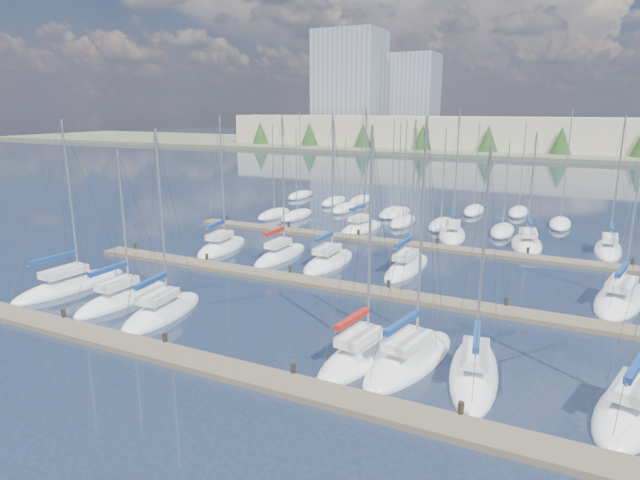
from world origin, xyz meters
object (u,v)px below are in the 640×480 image
at_px(sailboat_d, 361,355).
at_px(sailboat_r, 608,250).
at_px(sailboat_q, 527,244).
at_px(sailboat_k, 407,268).
at_px(sailboat_g, 633,409).
at_px(sailboat_e, 410,359).
at_px(sailboat_p, 452,235).
at_px(sailboat_o, 361,228).
at_px(sailboat_a, 71,286).
at_px(sailboat_f, 474,372).
at_px(sailboat_i, 281,255).
at_px(sailboat_c, 162,312).
at_px(sailboat_h, 222,247).
at_px(sailboat_b, 123,299).
at_px(sailboat_j, 329,262).
at_px(sailboat_m, 620,299).

distance_m(sailboat_d, sailboat_r, 31.97).
relative_size(sailboat_q, sailboat_k, 0.90).
bearing_deg(sailboat_r, sailboat_g, -88.41).
bearing_deg(sailboat_e, sailboat_p, 108.93).
bearing_deg(sailboat_g, sailboat_o, 145.47).
distance_m(sailboat_a, sailboat_p, 35.31).
xyz_separation_m(sailboat_p, sailboat_f, (7.43, -28.55, -0.01)).
bearing_deg(sailboat_d, sailboat_f, 15.06).
bearing_deg(sailboat_i, sailboat_q, 36.17).
relative_size(sailboat_c, sailboat_h, 0.96).
bearing_deg(sailboat_i, sailboat_b, -106.02).
relative_size(sailboat_d, sailboat_k, 1.01).
bearing_deg(sailboat_r, sailboat_c, -129.91).
xyz_separation_m(sailboat_h, sailboat_r, (32.12, 14.58, 0.01)).
xyz_separation_m(sailboat_p, sailboat_g, (14.18, -28.95, -0.00)).
relative_size(sailboat_b, sailboat_g, 0.85).
distance_m(sailboat_c, sailboat_r, 39.17).
bearing_deg(sailboat_g, sailboat_d, -163.72).
distance_m(sailboat_d, sailboat_q, 28.98).
distance_m(sailboat_a, sailboat_d, 23.14).
relative_size(sailboat_b, sailboat_d, 0.86).
distance_m(sailboat_b, sailboat_p, 32.60).
bearing_deg(sailboat_p, sailboat_j, -127.31).
height_order(sailboat_a, sailboat_o, sailboat_o).
relative_size(sailboat_b, sailboat_h, 0.85).
bearing_deg(sailboat_b, sailboat_a, 177.75).
distance_m(sailboat_i, sailboat_c, 14.78).
xyz_separation_m(sailboat_q, sailboat_o, (-16.60, -0.54, 0.02)).
bearing_deg(sailboat_p, sailboat_i, -140.09).
distance_m(sailboat_d, sailboat_k, 16.32).
relative_size(sailboat_d, sailboat_j, 0.98).
bearing_deg(sailboat_j, sailboat_f, -43.61).
height_order(sailboat_d, sailboat_q, sailboat_d).
bearing_deg(sailboat_h, sailboat_a, -111.46).
bearing_deg(sailboat_h, sailboat_q, 19.99).
height_order(sailboat_p, sailboat_k, sailboat_p).
height_order(sailboat_c, sailboat_r, sailboat_r).
bearing_deg(sailboat_i, sailboat_m, 2.09).
xyz_separation_m(sailboat_i, sailboat_g, (25.92, -14.56, -0.01)).
distance_m(sailboat_f, sailboat_o, 32.03).
bearing_deg(sailboat_q, sailboat_m, -69.41).
xyz_separation_m(sailboat_d, sailboat_e, (2.43, 0.62, -0.00)).
bearing_deg(sailboat_f, sailboat_e, 172.43).
bearing_deg(sailboat_e, sailboat_a, -170.51).
bearing_deg(sailboat_e, sailboat_j, 138.94).
height_order(sailboat_b, sailboat_h, sailboat_h).
bearing_deg(sailboat_e, sailboat_b, -169.82).
height_order(sailboat_e, sailboat_f, sailboat_e).
relative_size(sailboat_b, sailboat_a, 0.86).
relative_size(sailboat_h, sailboat_o, 0.94).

